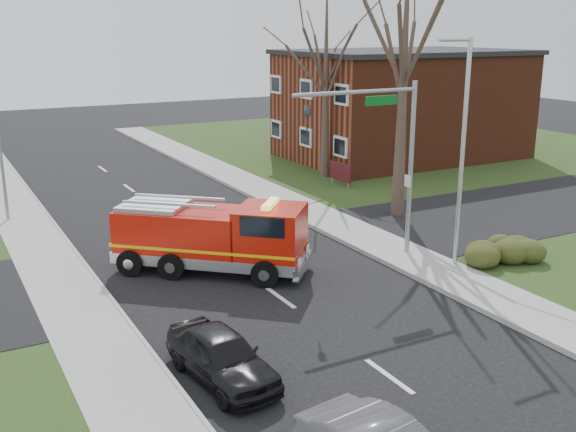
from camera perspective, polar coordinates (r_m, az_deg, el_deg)
ground at (r=22.66m, az=-0.68°, el=-6.93°), size 120.00×120.00×0.00m
sidewalk_right at (r=25.93m, az=11.54°, el=-4.10°), size 2.40×80.00×0.15m
sidewalk_left at (r=20.71m, az=-16.22°, el=-9.65°), size 2.40×80.00×0.15m
brick_building at (r=46.75m, az=9.67°, el=9.30°), size 15.40×10.40×7.25m
health_center_sign at (r=37.85m, az=4.46°, el=3.73°), size 0.12×2.00×1.40m
hedge_corner at (r=26.93m, az=17.54°, el=-2.64°), size 2.80×2.00×0.90m
bare_tree_near at (r=31.19m, az=9.82°, el=13.10°), size 6.00×6.00×12.00m
bare_tree_far at (r=39.47m, az=3.23°, el=12.47°), size 5.25×5.25×10.50m
traffic_signal_mast at (r=25.31m, az=8.19°, el=6.43°), size 5.29×0.18×6.80m
streetlight_pole at (r=25.05m, az=14.49°, el=5.63°), size 1.48×0.16×8.40m
utility_pole_far at (r=33.02m, az=-23.21°, el=5.36°), size 0.14×0.14×7.00m
fire_engine at (r=24.79m, az=-6.35°, el=-1.91°), size 6.71×6.32×2.78m
parked_car_maroon at (r=17.55m, az=-5.63°, el=-11.71°), size 2.01×4.08×1.34m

